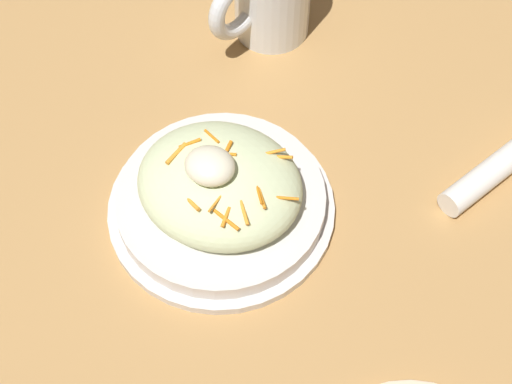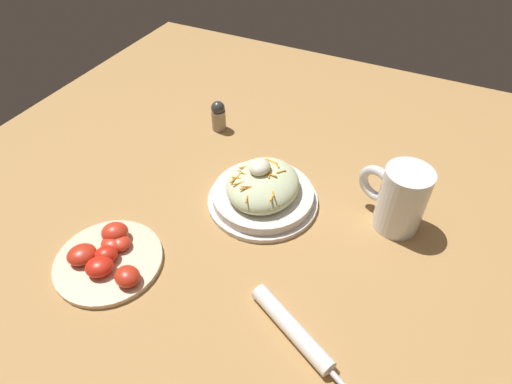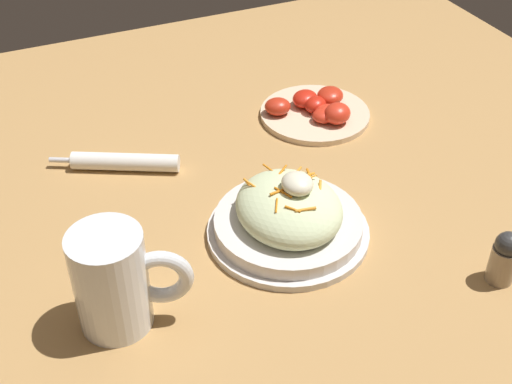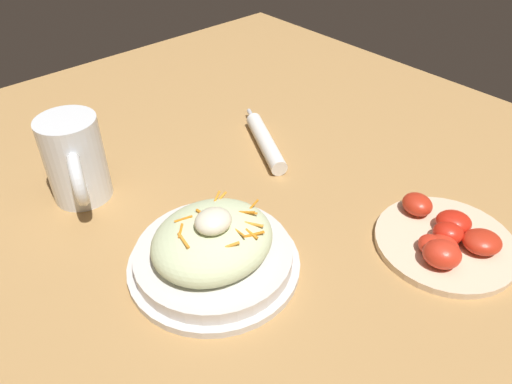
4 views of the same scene
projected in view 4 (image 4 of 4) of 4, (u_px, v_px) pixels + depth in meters
The scene contains 5 objects.
ground_plane at pixel (224, 256), 0.65m from camera, with size 1.43×1.43×0.00m, color #B2844C.
salad_plate at pixel (213, 249), 0.62m from camera, with size 0.22×0.22×0.10m.
beer_mug at pixel (76, 164), 0.72m from camera, with size 0.09×0.14×0.13m.
napkin_roll at pixel (265, 142), 0.85m from camera, with size 0.11×0.19×0.03m.
tomato_plate at pixel (446, 239), 0.66m from camera, with size 0.19×0.19×0.04m.
Camera 4 is at (0.28, 0.37, 0.47)m, focal length 34.15 mm.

